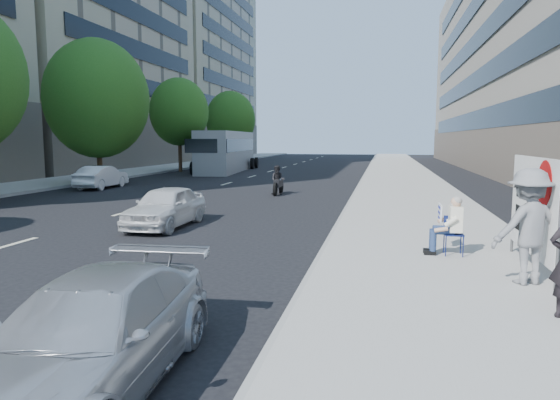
% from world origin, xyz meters
% --- Properties ---
extents(ground, '(160.00, 160.00, 0.00)m').
position_xyz_m(ground, '(0.00, 0.00, 0.00)').
color(ground, black).
rests_on(ground, ground).
extents(near_sidewalk, '(5.00, 120.00, 0.15)m').
position_xyz_m(near_sidewalk, '(4.00, 20.00, 0.07)').
color(near_sidewalk, '#9B9991').
rests_on(near_sidewalk, ground).
extents(far_sidewalk, '(4.50, 120.00, 0.15)m').
position_xyz_m(far_sidewalk, '(-16.75, 20.00, 0.07)').
color(far_sidewalk, '#9B9991').
rests_on(far_sidewalk, ground).
extents(far_bldg_north, '(22.00, 28.00, 28.00)m').
position_xyz_m(far_bldg_north, '(-30.00, 62.00, 14.00)').
color(far_bldg_north, tan).
rests_on(far_bldg_north, ground).
extents(tree_far_c, '(6.00, 6.00, 8.47)m').
position_xyz_m(tree_far_c, '(-13.70, 18.00, 5.02)').
color(tree_far_c, '#382616').
rests_on(tree_far_c, ground).
extents(tree_far_d, '(4.80, 4.80, 7.65)m').
position_xyz_m(tree_far_d, '(-13.70, 30.00, 4.89)').
color(tree_far_d, '#382616').
rests_on(tree_far_d, ground).
extents(tree_far_e, '(5.40, 5.40, 7.89)m').
position_xyz_m(tree_far_e, '(-13.70, 44.00, 4.78)').
color(tree_far_e, '#382616').
rests_on(tree_far_e, ground).
extents(seated_protester, '(0.83, 1.11, 1.31)m').
position_xyz_m(seated_protester, '(4.24, 2.57, 0.87)').
color(seated_protester, navy).
rests_on(seated_protester, near_sidewalk).
extents(jogger, '(1.51, 1.21, 2.04)m').
position_xyz_m(jogger, '(5.31, 0.52, 1.17)').
color(jogger, slate).
rests_on(jogger, near_sidewalk).
extents(protest_banner, '(0.08, 3.06, 2.20)m').
position_xyz_m(protest_banner, '(5.68, 1.66, 1.40)').
color(protest_banner, '#4C4C4C').
rests_on(protest_banner, near_sidewalk).
extents(parked_sedan, '(1.90, 4.24, 1.21)m').
position_xyz_m(parked_sedan, '(-0.24, -4.19, 0.60)').
color(parked_sedan, '#ADB0B5').
rests_on(parked_sedan, ground).
extents(white_sedan_near, '(1.53, 3.72, 1.26)m').
position_xyz_m(white_sedan_near, '(-3.75, 5.37, 0.63)').
color(white_sedan_near, silver).
rests_on(white_sedan_near, ground).
extents(white_sedan_mid, '(1.45, 3.81, 1.24)m').
position_xyz_m(white_sedan_mid, '(-12.35, 15.92, 0.62)').
color(white_sedan_mid, white).
rests_on(white_sedan_mid, ground).
extents(motorcycle, '(0.71, 2.04, 1.42)m').
position_xyz_m(motorcycle, '(-2.22, 14.84, 0.64)').
color(motorcycle, black).
rests_on(motorcycle, ground).
extents(bus, '(3.69, 12.26, 3.30)m').
position_xyz_m(bus, '(-10.05, 31.21, 1.64)').
color(bus, gray).
rests_on(bus, ground).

